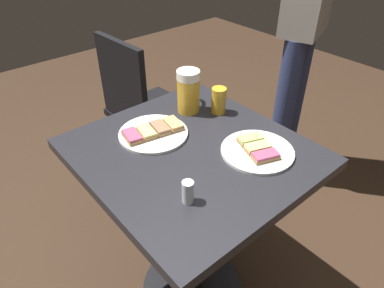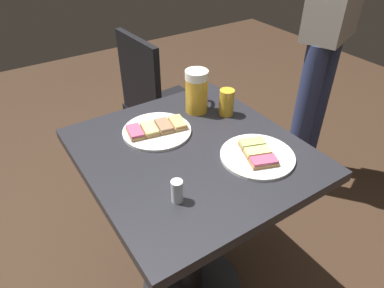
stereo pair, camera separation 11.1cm
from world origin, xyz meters
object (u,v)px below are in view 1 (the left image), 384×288
Objects in this scene: plate_near at (153,132)px; cafe_chair at (143,108)px; patron_standing at (306,13)px; beer_glass_small at (219,101)px; beer_mug at (189,91)px; plate_far at (257,150)px; salt_shaker at (188,192)px.

cafe_chair reaches higher than plate_near.
patron_standing reaches higher than cafe_chair.
plate_near is 1.07m from patron_standing.
cafe_chair is at bearing -1.65° from beer_glass_small.
beer_glass_small is at bearing -138.52° from beer_mug.
beer_mug is (0.35, -0.01, 0.07)m from plate_far.
plate_near and plate_far have the same top height.
beer_mug reaches higher than plate_far.
cafe_chair is at bearing -10.74° from beer_mug.
beer_glass_small is (0.26, -0.08, 0.04)m from plate_far.
plate_far is at bearing 162.97° from beer_glass_small.
beer_mug is at bearing -0.98° from plate_far.
salt_shaker is at bearing 94.26° from plate_far.
salt_shaker reaches higher than plate_far.
cafe_chair is at bearing -25.44° from salt_shaker.
beer_glass_small is at bearing -17.03° from plate_far.
patron_standing is at bearing -62.28° from plate_far.
cafe_chair is (0.85, -0.40, -0.27)m from salt_shaker.
beer_glass_small reaches higher than plate_near.
beer_mug is at bearing -13.55° from patron_standing.
patron_standing reaches higher than plate_far.
plate_near is at bearing -12.11° from patron_standing.
cafe_chair is at bearing -28.76° from plate_near.
plate_near is at bearing -32.29° from cafe_chair.
beer_mug is 0.49m from salt_shaker.
plate_far is at bearing -146.90° from plate_near.
beer_glass_small is (-0.08, -0.07, -0.03)m from beer_mug.
plate_near is 2.39× the size of beer_glass_small.
salt_shaker is (-0.29, 0.39, -0.02)m from beer_glass_small.
patron_standing is at bearing -83.26° from beer_mug.
plate_far is 0.98m from patron_standing.
salt_shaker is 0.97m from cafe_chair.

